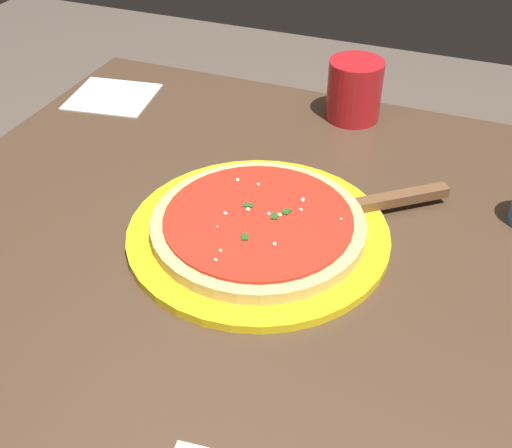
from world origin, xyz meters
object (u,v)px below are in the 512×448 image
object	(u,v)px
pizza	(256,223)
pizza_server	(374,204)
cup_tall_drink	(354,90)
napkin_folded_right	(113,97)
serving_plate	(256,233)

from	to	relation	value
pizza	pizza_server	distance (m)	0.16
cup_tall_drink	napkin_folded_right	xyz separation A→B (m)	(0.40, 0.08, -0.05)
serving_plate	pizza_server	size ratio (longest dim) A/B	1.63
pizza_server	cup_tall_drink	bearing A→B (deg)	-69.44
napkin_folded_right	pizza_server	bearing A→B (deg)	161.31
pizza	napkin_folded_right	world-z (taller)	pizza
serving_plate	pizza	world-z (taller)	pizza
pizza	serving_plate	bearing A→B (deg)	45.54
pizza_server	cup_tall_drink	xyz separation A→B (m)	(0.09, -0.25, 0.03)
pizza_server	pizza	bearing A→B (deg)	38.58
serving_plate	napkin_folded_right	bearing A→B (deg)	-35.66
serving_plate	pizza_server	xyz separation A→B (m)	(-0.12, -0.10, 0.01)
pizza	napkin_folded_right	distance (m)	0.46
serving_plate	napkin_folded_right	size ratio (longest dim) A/B	2.35
pizza	napkin_folded_right	xyz separation A→B (m)	(0.37, -0.27, -0.02)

